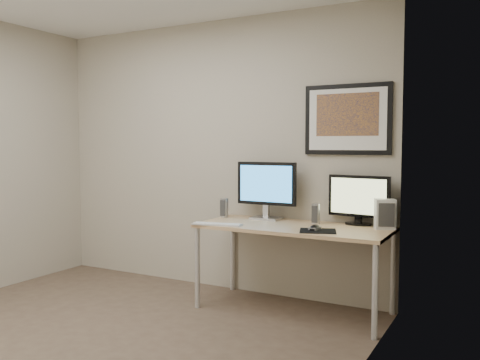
{
  "coord_description": "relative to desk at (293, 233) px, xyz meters",
  "views": [
    {
      "loc": [
        2.6,
        -2.57,
        1.41
      ],
      "look_at": [
        0.63,
        1.1,
        1.12
      ],
      "focal_mm": 38.0,
      "sensor_mm": 36.0,
      "label": 1
    }
  ],
  "objects": [
    {
      "name": "remote",
      "position": [
        0.23,
        -0.11,
        0.08
      ],
      "size": [
        0.06,
        0.17,
        0.02
      ],
      "primitive_type": "cube",
      "rotation": [
        0.0,
        0.0,
        0.12
      ],
      "color": "black",
      "rests_on": "desk"
    },
    {
      "name": "speaker_right",
      "position": [
        0.13,
        0.17,
        0.15
      ],
      "size": [
        0.07,
        0.07,
        0.17
      ],
      "primitive_type": "cylinder",
      "rotation": [
        0.0,
        0.0,
        0.04
      ],
      "color": "#ACACB1",
      "rests_on": "desk"
    },
    {
      "name": "desk",
      "position": [
        0.0,
        0.0,
        0.0
      ],
      "size": [
        1.6,
        0.7,
        0.73
      ],
      "color": "#9E814C",
      "rests_on": "floor"
    },
    {
      "name": "speaker_left",
      "position": [
        -0.75,
        0.15,
        0.15
      ],
      "size": [
        0.07,
        0.07,
        0.18
      ],
      "primitive_type": "cylinder",
      "rotation": [
        0.0,
        0.0,
        0.02
      ],
      "color": "#ACACB1",
      "rests_on": "desk"
    },
    {
      "name": "floor",
      "position": [
        -1.0,
        -1.35,
        -0.66
      ],
      "size": [
        3.6,
        3.6,
        0.0
      ],
      "primitive_type": "plane",
      "color": "#4E3E31",
      "rests_on": "ground"
    },
    {
      "name": "fan_unit",
      "position": [
        0.71,
        0.19,
        0.19
      ],
      "size": [
        0.19,
        0.17,
        0.24
      ],
      "primitive_type": "cube",
      "rotation": [
        0.0,
        0.0,
        0.4
      ],
      "color": "silver",
      "rests_on": "desk"
    },
    {
      "name": "mousepad",
      "position": [
        0.27,
        -0.17,
        0.07
      ],
      "size": [
        0.35,
        0.33,
        0.0
      ],
      "primitive_type": "cube",
      "rotation": [
        0.0,
        0.0,
        0.34
      ],
      "color": "black",
      "rests_on": "desk"
    },
    {
      "name": "monitor_large",
      "position": [
        -0.35,
        0.21,
        0.35
      ],
      "size": [
        0.57,
        0.19,
        0.52
      ],
      "rotation": [
        0.0,
        0.0,
        -0.01
      ],
      "color": "#ACACB1",
      "rests_on": "desk"
    },
    {
      "name": "monitor_tv",
      "position": [
        0.47,
        0.28,
        0.29
      ],
      "size": [
        0.53,
        0.15,
        0.42
      ],
      "rotation": [
        0.0,
        0.0,
        -0.13
      ],
      "color": "black",
      "rests_on": "desk"
    },
    {
      "name": "room",
      "position": [
        -1.0,
        -0.9,
        0.98
      ],
      "size": [
        3.6,
        3.6,
        3.6
      ],
      "color": "white",
      "rests_on": "ground"
    },
    {
      "name": "mouse",
      "position": [
        0.23,
        -0.13,
        0.09
      ],
      "size": [
        0.07,
        0.12,
        0.04
      ],
      "primitive_type": "ellipsoid",
      "rotation": [
        0.0,
        0.0,
        -0.06
      ],
      "color": "black",
      "rests_on": "mousepad"
    },
    {
      "name": "keyboard",
      "position": [
        -0.58,
        -0.28,
        0.07
      ],
      "size": [
        0.44,
        0.19,
        0.01
      ],
      "primitive_type": "cube",
      "rotation": [
        0.0,
        0.0,
        0.19
      ],
      "color": "silver",
      "rests_on": "desk"
    },
    {
      "name": "framed_art",
      "position": [
        0.35,
        0.33,
        0.96
      ],
      "size": [
        0.75,
        0.04,
        0.6
      ],
      "color": "black",
      "rests_on": "room"
    }
  ]
}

